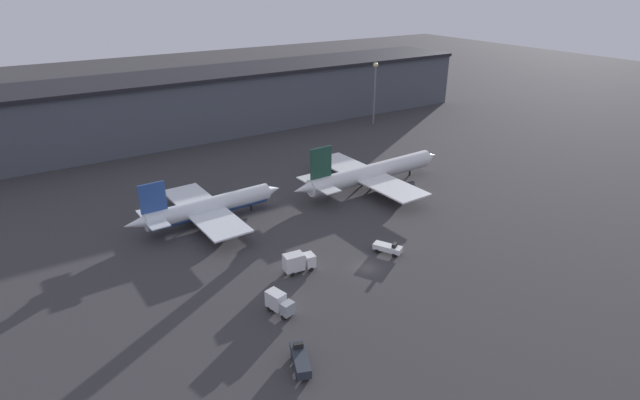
# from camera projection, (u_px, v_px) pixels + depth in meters

# --- Properties ---
(ground) EXTENTS (600.00, 600.00, 0.00)m
(ground) POSITION_uv_depth(u_px,v_px,m) (367.00, 268.00, 94.14)
(ground) COLOR #383538
(terminal_building) EXTENTS (221.98, 27.68, 20.79)m
(terminal_building) POSITION_uv_depth(u_px,v_px,m) (184.00, 105.00, 167.96)
(terminal_building) COLOR #4C515B
(terminal_building) RESTS_ON ground
(airplane_0) EXTENTS (36.79, 31.11, 12.01)m
(airplane_0) POSITION_uv_depth(u_px,v_px,m) (208.00, 207.00, 110.50)
(airplane_0) COLOR white
(airplane_0) RESTS_ON ground
(airplane_1) EXTENTS (47.45, 36.95, 13.70)m
(airplane_1) POSITION_uv_depth(u_px,v_px,m) (371.00, 173.00, 128.89)
(airplane_1) COLOR white
(airplane_1) RESTS_ON ground
(service_vehicle_0) EXTENTS (4.54, 5.95, 2.59)m
(service_vehicle_0) POSITION_uv_depth(u_px,v_px,m) (388.00, 248.00, 98.63)
(service_vehicle_0) COLOR white
(service_vehicle_0) RESTS_ON ground
(service_vehicle_1) EXTENTS (4.19, 6.82, 2.91)m
(service_vehicle_1) POSITION_uv_depth(u_px,v_px,m) (300.00, 359.00, 69.82)
(service_vehicle_1) COLOR #282D38
(service_vehicle_1) RESTS_ON ground
(service_vehicle_2) EXTENTS (3.29, 5.43, 3.59)m
(service_vehicle_2) POSITION_uv_depth(u_px,v_px,m) (279.00, 303.00, 80.93)
(service_vehicle_2) COLOR #9EA3A8
(service_vehicle_2) RESTS_ON ground
(service_vehicle_3) EXTENTS (6.12, 3.02, 3.86)m
(service_vehicle_3) POSITION_uv_depth(u_px,v_px,m) (298.00, 262.00, 92.17)
(service_vehicle_3) COLOR white
(service_vehicle_3) RESTS_ON ground
(lamp_post_1) EXTENTS (1.80, 1.80, 22.27)m
(lamp_post_1) POSITION_uv_depth(u_px,v_px,m) (375.00, 85.00, 180.09)
(lamp_post_1) COLOR slate
(lamp_post_1) RESTS_ON ground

